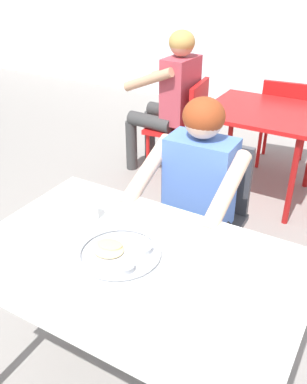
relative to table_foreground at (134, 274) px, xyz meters
name	(u,v)px	position (x,y,z in m)	size (l,w,h in m)	color
ground_plane	(120,382)	(-0.09, -0.01, -0.69)	(12.00, 12.00, 0.05)	gray
table_foreground	(134,274)	(0.00, 0.00, 0.00)	(1.26, 0.81, 0.74)	white
thali_tray	(120,253)	(-0.06, -0.01, 0.08)	(0.32, 0.32, 0.03)	#B7BABF
drinking_cup	(89,209)	(-0.31, 0.14, 0.12)	(0.07, 0.07, 0.10)	white
chair_foreground	(207,208)	(-0.06, 0.86, -0.18)	(0.42, 0.44, 0.84)	#3F3F44
diner_foreground	(192,194)	(-0.06, 0.63, 0.02)	(0.49, 0.56, 1.15)	#292929
table_background_red	(262,121)	(-0.13, 2.00, -0.05)	(0.82, 0.76, 0.71)	red
chair_red_left	(184,122)	(-0.80, 2.03, -0.19)	(0.49, 0.48, 0.83)	red
chair_red_far	(285,117)	(-0.09, 2.58, -0.19)	(0.47, 0.45, 0.81)	red
patron_background	(171,92)	(-0.92, 2.01, 0.06)	(0.57, 0.51, 1.22)	#393939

